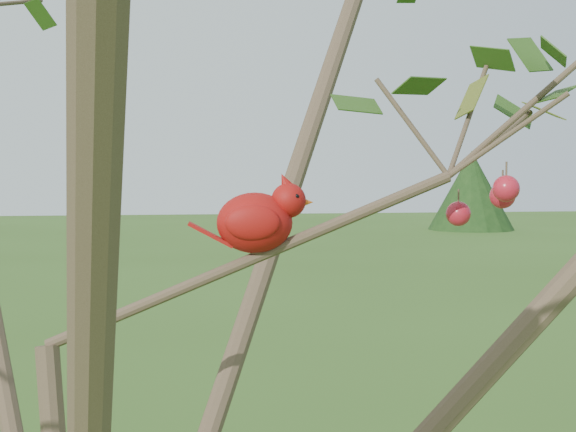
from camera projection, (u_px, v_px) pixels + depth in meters
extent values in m
sphere|color=red|center=(502.00, 196.00, 1.24)|extent=(0.04, 0.04, 0.04)
sphere|color=red|center=(458.00, 214.00, 1.29)|extent=(0.04, 0.04, 0.04)
sphere|color=red|center=(506.00, 189.00, 1.19)|extent=(0.04, 0.04, 0.04)
ellipsoid|color=#B0110F|center=(255.00, 223.00, 1.20)|extent=(0.12, 0.09, 0.09)
sphere|color=#B0110F|center=(289.00, 201.00, 1.20)|extent=(0.06, 0.06, 0.05)
cone|color=#B0110F|center=(286.00, 183.00, 1.20)|extent=(0.04, 0.03, 0.04)
cone|color=#D85914|center=(306.00, 202.00, 1.20)|extent=(0.02, 0.02, 0.02)
ellipsoid|color=black|center=(300.00, 203.00, 1.20)|extent=(0.02, 0.03, 0.02)
cube|color=#B0110F|center=(211.00, 235.00, 1.19)|extent=(0.07, 0.03, 0.04)
ellipsoid|color=#B0110F|center=(251.00, 220.00, 1.23)|extent=(0.08, 0.03, 0.05)
ellipsoid|color=#B0110F|center=(253.00, 223.00, 1.16)|extent=(0.08, 0.03, 0.05)
cylinder|color=#473726|center=(471.00, 193.00, 30.18)|extent=(0.41, 0.41, 2.75)
cone|color=black|center=(471.00, 190.00, 30.17)|extent=(3.20, 3.20, 2.98)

